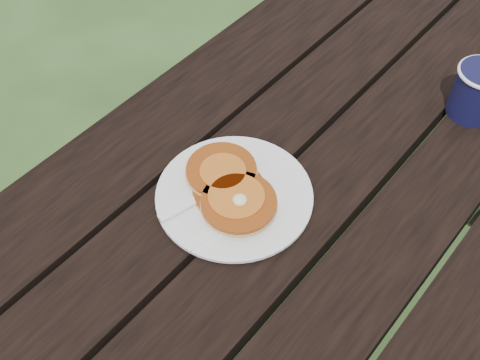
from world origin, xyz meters
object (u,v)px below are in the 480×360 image
Objects in this scene: picnic_table at (328,266)px; pancake_stack at (230,188)px; plate at (234,196)px; coffee_cup at (478,89)px.

pancake_stack is at bearing -116.14° from picnic_table.
plate is (-0.10, -0.21, 0.39)m from picnic_table.
picnic_table is 7.02× the size of plate.
pancake_stack is (-0.01, -0.00, 0.02)m from plate.
coffee_cup is (0.21, 0.45, 0.03)m from pancake_stack.
coffee_cup is (0.11, 0.23, 0.44)m from picnic_table.
pancake_stack is at bearing -146.10° from plate.
coffee_cup reaches higher than pancake_stack.
coffee_cup is at bearing 64.66° from plate.
pancake_stack is (-0.10, -0.21, 0.41)m from picnic_table.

